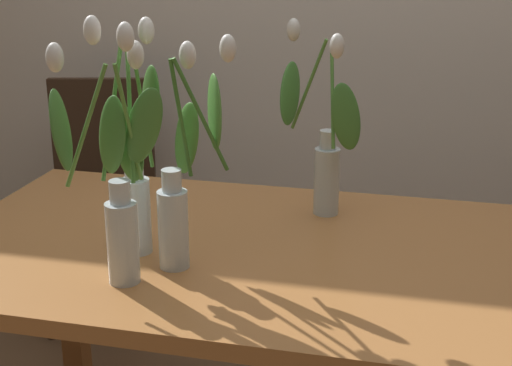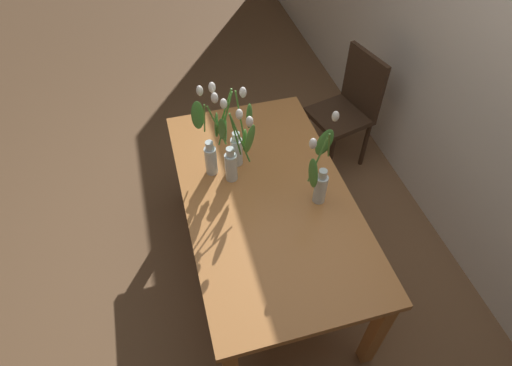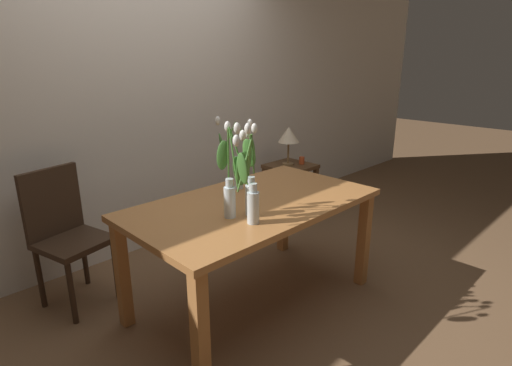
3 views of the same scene
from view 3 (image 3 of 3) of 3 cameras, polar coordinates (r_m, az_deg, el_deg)
The scene contains 11 objects.
ground_plane at distance 2.90m, azimuth -0.35°, elevation -16.46°, with size 18.00×18.00×0.00m, color brown.
room_wall_rear at distance 3.49m, azimuth -16.23°, elevation 12.41°, with size 9.00×0.10×2.70m, color silver.
dining_table at distance 2.59m, azimuth -0.37°, elevation -4.47°, with size 1.60×0.90×0.74m.
tulip_vase_0 at distance 2.75m, azimuth -2.63°, elevation 2.66°, with size 0.25×0.21×0.51m.
tulip_vase_1 at distance 2.31m, azimuth -0.87°, elevation -0.14°, with size 0.17×0.18×0.51m.
tulip_vase_2 at distance 2.23m, azimuth -3.31°, elevation 0.20°, with size 0.17×0.23×0.56m.
tulip_vase_3 at distance 2.16m, azimuth -0.99°, elevation -1.41°, with size 0.17×0.19×0.51m.
dining_chair at distance 2.96m, azimuth -25.57°, elevation -6.00°, with size 0.48×0.48×0.93m.
side_table at distance 4.22m, azimuth 4.91°, elevation 1.07°, with size 0.44×0.44×0.55m.
table_lamp at distance 4.12m, azimuth 4.67°, elevation 6.75°, with size 0.22×0.22×0.40m.
pillar_candle at distance 4.22m, azimuth 6.54°, elevation 3.22°, with size 0.06×0.06×0.07m, color #CC4C23.
Camera 3 is at (-1.68, -1.72, 1.62)m, focal length 28.07 mm.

